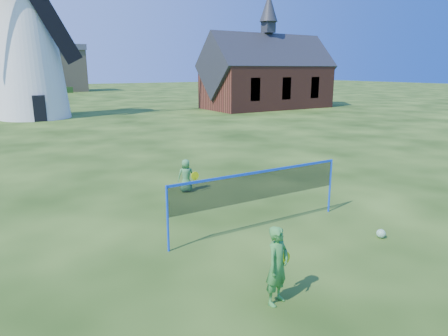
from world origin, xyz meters
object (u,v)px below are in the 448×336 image
play_ball (381,234)px  windmill (28,45)px  chapel (267,77)px  player_boy (186,176)px  badminton_net (259,187)px  player_girl (278,266)px

play_ball → windmill: bearing=97.4°
chapel → player_boy: (-20.44, -22.64, -2.67)m
windmill → badminton_net: (1.84, -29.19, -4.72)m
player_girl → player_boy: bearing=57.7°
windmill → play_ball: 31.99m
windmill → badminton_net: windmill is taller
badminton_net → play_ball: (2.23, -2.01, -1.03)m
chapel → badminton_net: (-20.28, -26.52, -2.09)m
player_boy → windmill: bearing=-67.9°
player_boy → play_ball: bearing=130.5°
badminton_net → player_girl: badminton_net is taller
chapel → badminton_net: bearing=-127.4°
badminton_net → player_girl: 3.37m
chapel → player_girl: size_ratio=9.52×
chapel → player_girl: chapel is taller
player_boy → play_ball: size_ratio=5.05×
badminton_net → player_boy: 3.93m
chapel → play_ball: bearing=-122.3°
player_boy → chapel: bearing=-113.7°
windmill → play_ball: windmill is taller
play_ball → badminton_net: bearing=138.1°
windmill → badminton_net: 29.63m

